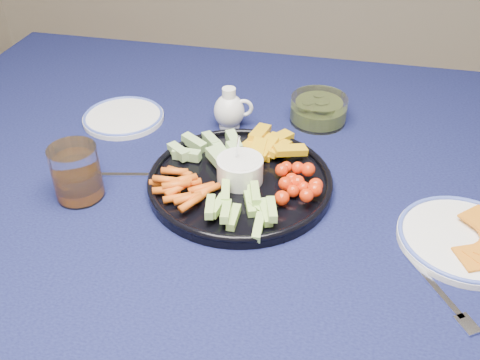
% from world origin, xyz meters
% --- Properties ---
extents(dining_table, '(1.67, 1.07, 0.75)m').
position_xyz_m(dining_table, '(0.00, 0.00, 0.66)').
color(dining_table, '#472917').
rests_on(dining_table, ground).
extents(crudite_platter, '(0.34, 0.34, 0.11)m').
position_xyz_m(crudite_platter, '(-0.05, -0.09, 0.77)').
color(crudite_platter, black).
rests_on(crudite_platter, dining_table).
extents(creamer_pitcher, '(0.09, 0.07, 0.09)m').
position_xyz_m(creamer_pitcher, '(-0.11, 0.12, 0.79)').
color(creamer_pitcher, white).
rests_on(creamer_pitcher, dining_table).
extents(pickle_bowl, '(0.12, 0.12, 0.06)m').
position_xyz_m(pickle_bowl, '(0.07, 0.18, 0.77)').
color(pickle_bowl, white).
rests_on(pickle_bowl, dining_table).
extents(cheese_plate, '(0.21, 0.21, 0.03)m').
position_xyz_m(cheese_plate, '(0.35, -0.16, 0.76)').
color(cheese_plate, white).
rests_on(cheese_plate, dining_table).
extents(juice_tumbler, '(0.09, 0.09, 0.10)m').
position_xyz_m(juice_tumbler, '(-0.32, -0.18, 0.79)').
color(juice_tumbler, white).
rests_on(juice_tumbler, dining_table).
extents(fork_left, '(0.15, 0.05, 0.00)m').
position_xyz_m(fork_left, '(-0.26, -0.10, 0.75)').
color(fork_left, silver).
rests_on(fork_left, dining_table).
extents(fork_right, '(0.10, 0.15, 0.00)m').
position_xyz_m(fork_right, '(0.31, -0.29, 0.75)').
color(fork_right, silver).
rests_on(fork_right, dining_table).
extents(side_plate_extra, '(0.18, 0.18, 0.01)m').
position_xyz_m(side_plate_extra, '(-0.35, 0.09, 0.75)').
color(side_plate_extra, white).
rests_on(side_plate_extra, dining_table).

